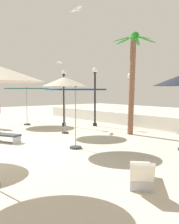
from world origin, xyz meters
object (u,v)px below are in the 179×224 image
palm_tree_1 (133,72)px  lounge_chair_0 (141,171)px  patio_umbrella_1 (65,82)px  lamp_post_0 (64,96)px  patio_umbrella_4 (27,90)px  seagull_1 (60,63)px  seagull_0 (77,9)px  lounge_chair_2 (2,133)px  lamp_post_3 (131,92)px  patio_umbrella_3 (75,93)px  lamp_post_1 (95,92)px

palm_tree_1 → lounge_chair_0: (5.74, -5.87, -2.99)m
patio_umbrella_1 → lamp_post_0: (-2.79, 1.77, -0.87)m
patio_umbrella_4 → lounge_chair_0: bearing=-14.1°
palm_tree_1 → seagull_1: 5.37m
seagull_0 → lounge_chair_2: bearing=-117.3°
lamp_post_3 → seagull_0: (1.23, -5.08, 3.92)m
palm_tree_1 → lounge_chair_2: bearing=-110.1°
seagull_0 → patio_umbrella_3: bearing=-37.9°
patio_umbrella_1 → lounge_chair_2: (0.31, -3.72, -2.46)m
patio_umbrella_3 → seagull_1: 7.18m
lamp_post_3 → seagull_1: size_ratio=4.52×
lamp_post_1 → lounge_chair_0: 11.98m
patio_umbrella_4 → patio_umbrella_3: bearing=-12.9°
patio_umbrella_1 → lamp_post_3: size_ratio=0.91×
lamp_post_0 → lounge_chair_2: size_ratio=1.94×
lounge_chair_0 → patio_umbrella_1: bearing=158.6°
patio_umbrella_3 → patio_umbrella_1: bearing=152.5°
patio_umbrella_3 → lamp_post_3: 7.04m
seagull_0 → patio_umbrella_4: bearing=174.8°
patio_umbrella_3 → seagull_1: size_ratio=3.35×
palm_tree_1 → lounge_chair_0: bearing=-45.6°
patio_umbrella_3 → patio_umbrella_4: patio_umbrella_4 is taller
lounge_chair_2 → lamp_post_1: bearing=103.9°
lounge_chair_2 → patio_umbrella_4: bearing=143.6°
patio_umbrella_3 → palm_tree_1: (-1.01, 4.49, 1.07)m
lamp_post_0 → seagull_0: seagull_0 is taller
palm_tree_1 → seagull_0: (-0.68, -3.17, 2.85)m
patio_umbrella_4 → lounge_chair_2: (5.10, -3.76, -2.02)m
lounge_chair_2 → seagull_1: 6.89m
lamp_post_1 → lamp_post_3: 2.43m
patio_umbrella_1 → seagull_0: 3.92m
seagull_1 → palm_tree_1: bearing=14.2°
lamp_post_0 → lamp_post_3: (3.49, 2.74, 0.31)m
seagull_0 → palm_tree_1: bearing=77.9°
patio_umbrella_4 → seagull_0: seagull_0 is taller
patio_umbrella_1 → patio_umbrella_3: size_ratio=1.22×
lounge_chair_0 → lounge_chair_2: 8.06m
lounge_chair_0 → seagull_1: size_ratio=2.27×
seagull_1 → lounge_chair_0: bearing=-22.8°
lounge_chair_2 → seagull_0: size_ratio=1.60×
lamp_post_1 → seagull_0: bearing=-49.3°
patio_umbrella_4 → palm_tree_1: palm_tree_1 is taller
lamp_post_0 → lamp_post_1: bearing=49.7°
seagull_0 → lamp_post_1: bearing=130.7°
patio_umbrella_3 → patio_umbrella_4: bearing=167.1°
patio_umbrella_4 → lamp_post_1: bearing=44.8°
patio_umbrella_1 → seagull_0: size_ratio=2.64×
lamp_post_1 → seagull_1: 3.00m
lamp_post_0 → lamp_post_3: lamp_post_0 is taller
patio_umbrella_1 → lamp_post_3: (0.70, 4.51, -0.56)m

